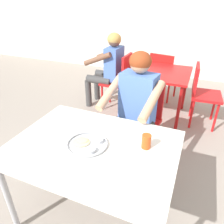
{
  "coord_description": "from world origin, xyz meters",
  "views": [
    {
      "loc": [
        0.59,
        -0.97,
        1.66
      ],
      "look_at": [
        0.04,
        0.34,
        0.88
      ],
      "focal_mm": 34.07,
      "sensor_mm": 36.0,
      "label": 1
    }
  ],
  "objects": [
    {
      "name": "drinking_cup",
      "position": [
        0.35,
        0.21,
        0.79
      ],
      "size": [
        0.06,
        0.06,
        0.1
      ],
      "color": "#D84C19",
      "rests_on": "table_foreground"
    },
    {
      "name": "table_foreground",
      "position": [
        -0.0,
        0.09,
        0.66
      ],
      "size": [
        1.17,
        0.87,
        0.73
      ],
      "color": "silver",
      "rests_on": "ground"
    },
    {
      "name": "table_background_red",
      "position": [
        0.07,
        2.02,
        0.62
      ],
      "size": [
        0.87,
        0.85,
        0.71
      ],
      "color": "red",
      "rests_on": "ground"
    },
    {
      "name": "diner_foreground",
      "position": [
        0.08,
        0.78,
        0.74
      ],
      "size": [
        0.54,
        0.59,
        1.23
      ],
      "color": "#303030",
      "rests_on": "ground"
    },
    {
      "name": "chair_foreground",
      "position": [
        0.1,
        1.0,
        0.52
      ],
      "size": [
        0.46,
        0.46,
        0.89
      ],
      "color": "red",
      "rests_on": "ground"
    },
    {
      "name": "chair_red_far",
      "position": [
        0.03,
        2.62,
        0.48
      ],
      "size": [
        0.5,
        0.5,
        0.83
      ],
      "color": "red",
      "rests_on": "ground"
    },
    {
      "name": "chair_red_left",
      "position": [
        -0.52,
        1.99,
        0.52
      ],
      "size": [
        0.41,
        0.39,
        0.9
      ],
      "color": "red",
      "rests_on": "ground"
    },
    {
      "name": "thali_tray",
      "position": [
        -0.04,
        0.07,
        0.74
      ],
      "size": [
        0.29,
        0.29,
        0.03
      ],
      "color": "#B7BABF",
      "rests_on": "table_foreground"
    },
    {
      "name": "ground_plane",
      "position": [
        0.0,
        0.0,
        -0.03
      ],
      "size": [
        12.0,
        12.0,
        0.05
      ],
      "primitive_type": "cube",
      "color": "gray"
    },
    {
      "name": "patron_background",
      "position": [
        -0.73,
        2.02,
        0.71
      ],
      "size": [
        0.56,
        0.5,
        1.19
      ],
      "color": "#3F3F3F",
      "rests_on": "ground"
    },
    {
      "name": "chair_red_right",
      "position": [
        0.68,
        2.0,
        0.51
      ],
      "size": [
        0.42,
        0.45,
        0.86
      ],
      "color": "red",
      "rests_on": "ground"
    }
  ]
}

